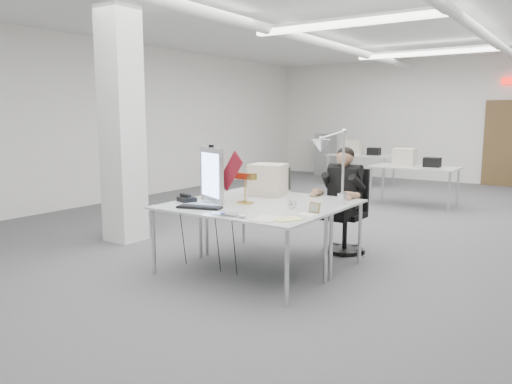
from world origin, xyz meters
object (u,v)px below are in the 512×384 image
seated_person (344,183)px  desk_phone (187,199)px  beige_monitor (268,180)px  office_chair (345,216)px  bankers_lamp (245,189)px  desk_main (237,210)px  monitor (212,175)px  architect_lamp (333,160)px  laptop (223,215)px

seated_person → desk_phone: seated_person is taller
seated_person → desk_phone: (-1.26, -1.50, -0.12)m
seated_person → beige_monitor: bearing=-141.3°
office_chair → beige_monitor: bearing=-139.1°
bankers_lamp → desk_phone: bearing=-149.4°
desk_main → monitor: 0.65m
monitor → bankers_lamp: (0.38, 0.12, -0.15)m
office_chair → bankers_lamp: 1.50m
seated_person → architect_lamp: 1.00m
desk_main → monitor: monitor is taller
office_chair → monitor: (-1.02, -1.40, 0.59)m
laptop → bankers_lamp: bankers_lamp is taller
office_chair → architect_lamp: 1.26m
desk_main → laptop: 0.38m
monitor → bankers_lamp: monitor is taller
bankers_lamp → architect_lamp: bearing=27.5°
office_chair → seated_person: size_ratio=1.06×
office_chair → architect_lamp: size_ratio=0.93×
architect_lamp → seated_person: bearing=104.1°
beige_monitor → seated_person: bearing=25.8°
desk_main → beige_monitor: bearing=103.7°
desk_main → seated_person: size_ratio=2.04×
desk_main → beige_monitor: beige_monitor is taller
seated_person → architect_lamp: bearing=-74.0°
beige_monitor → architect_lamp: bearing=-29.7°
desk_main → office_chair: size_ratio=1.92×
office_chair → architect_lamp: bearing=-74.9°
seated_person → beige_monitor: 0.96m
office_chair → desk_phone: (-1.26, -1.55, 0.31)m
monitor → beige_monitor: monitor is taller
monitor → laptop: size_ratio=2.14×
office_chair → bankers_lamp: (-0.64, -1.28, 0.45)m
architect_lamp → desk_main: bearing=-141.1°
desk_main → desk_phone: size_ratio=9.60×
desk_main → desk_phone: bearing=174.6°
monitor → desk_phone: 0.40m
laptop → bankers_lamp: bearing=94.4°
laptop → beige_monitor: 1.39m
seated_person → bankers_lamp: seated_person is taller
desk_main → seated_person: seated_person is taller
desk_main → bankers_lamp: 0.41m
bankers_lamp → architect_lamp: 1.02m
desk_main → bankers_lamp: bearing=111.7°
seated_person → architect_lamp: size_ratio=0.88×
office_chair → beige_monitor: size_ratio=2.31×
seated_person → desk_phone: bearing=-130.7°
seated_person → bankers_lamp: bearing=-118.0°
beige_monitor → desk_phone: bearing=-133.9°
monitor → beige_monitor: (0.28, 0.75, -0.12)m
beige_monitor → office_chair: bearing=28.1°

